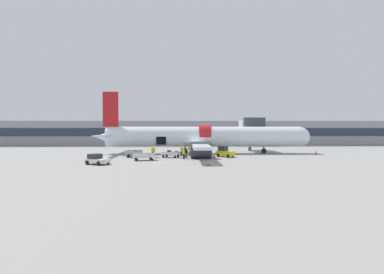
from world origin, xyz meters
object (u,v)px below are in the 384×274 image
object	(u,v)px
ground_crew_loader_a	(184,154)
ground_crew_driver	(198,151)
baggage_cart_loading	(172,154)
ground_crew_supervisor	(181,151)
ground_crew_loader_b	(190,151)
suitcase_on_tarmac_upright	(186,155)
baggage_tug_lead	(97,160)
baggage_cart_queued	(135,154)
airplane	(202,137)
ground_crew_marshal	(153,151)
baggage_tug_mid	(225,152)
ground_crew_helper	(153,151)
baggage_cart_empty	(145,157)

from	to	relation	value
ground_crew_loader_a	ground_crew_driver	distance (m)	4.34
baggage_cart_loading	ground_crew_supervisor	size ratio (longest dim) A/B	2.22
ground_crew_loader_b	suitcase_on_tarmac_upright	xyz separation A→B (m)	(-0.73, -2.75, -0.50)
suitcase_on_tarmac_upright	ground_crew_driver	bearing A→B (deg)	43.71
ground_crew_loader_a	ground_crew_driver	world-z (taller)	ground_crew_driver
baggage_tug_lead	ground_crew_supervisor	size ratio (longest dim) A/B	2.02
baggage_cart_queued	airplane	bearing A→B (deg)	30.02
ground_crew_marshal	airplane	bearing A→B (deg)	37.85
baggage_cart_loading	baggage_tug_mid	bearing A→B (deg)	4.24
baggage_cart_queued	ground_crew_loader_b	size ratio (longest dim) A/B	2.14
airplane	ground_crew_loader_b	world-z (taller)	airplane
baggage_cart_loading	airplane	bearing A→B (deg)	54.32
ground_crew_loader_b	ground_crew_helper	distance (m)	6.11
baggage_tug_lead	ground_crew_helper	distance (m)	12.72
ground_crew_driver	baggage_tug_mid	bearing A→B (deg)	-10.52
airplane	ground_crew_helper	bearing A→B (deg)	-152.38
ground_crew_loader_a	ground_crew_helper	bearing A→B (deg)	134.41
baggage_tug_lead	suitcase_on_tarmac_upright	world-z (taller)	baggage_tug_lead
baggage_tug_lead	ground_crew_driver	size ratio (longest dim) A/B	1.88
baggage_tug_mid	baggage_cart_queued	size ratio (longest dim) A/B	0.82
baggage_cart_empty	ground_crew_loader_a	size ratio (longest dim) A/B	2.62
baggage_cart_queued	ground_crew_marshal	bearing A→B (deg)	1.46
baggage_cart_loading	suitcase_on_tarmac_upright	xyz separation A→B (m)	(2.21, -0.42, -0.13)
baggage_cart_empty	ground_crew_marshal	size ratio (longest dim) A/B	2.36
airplane	baggage_cart_empty	xyz separation A→B (m)	(-8.81, -10.96, -2.41)
baggage_tug_lead	ground_crew_helper	bearing A→B (deg)	62.32
baggage_tug_mid	baggage_cart_queued	distance (m)	14.17
ground_crew_loader_a	ground_crew_marshal	size ratio (longest dim) A/B	0.90
ground_crew_loader_b	baggage_cart_loading	bearing A→B (deg)	-141.58
baggage_tug_mid	ground_crew_helper	xyz separation A→B (m)	(-11.52, 2.21, 0.09)
ground_crew_marshal	suitcase_on_tarmac_upright	size ratio (longest dim) A/B	1.98
ground_crew_loader_a	ground_crew_driver	bearing A→B (deg)	58.88
baggage_cart_queued	ground_crew_driver	distance (m)	9.94
baggage_cart_queued	baggage_cart_empty	distance (m)	5.11
ground_crew_helper	ground_crew_marshal	size ratio (longest dim) A/B	0.92
airplane	ground_crew_marshal	world-z (taller)	airplane
baggage_tug_lead	ground_crew_helper	world-z (taller)	ground_crew_helper
baggage_cart_queued	ground_crew_loader_a	bearing A→B (deg)	-22.37
baggage_cart_queued	ground_crew_loader_a	world-z (taller)	ground_crew_loader_a
baggage_cart_empty	ground_crew_helper	size ratio (longest dim) A/B	2.57
baggage_tug_mid	baggage_cart_empty	bearing A→B (deg)	-159.87
baggage_tug_lead	baggage_cart_queued	distance (m)	9.84
baggage_tug_mid	ground_crew_loader_b	bearing A→B (deg)	162.50
baggage_cart_loading	ground_crew_helper	xyz separation A→B (m)	(-3.15, 2.83, 0.31)
ground_crew_loader_a	baggage_cart_loading	bearing A→B (deg)	129.16
ground_crew_supervisor	baggage_tug_mid	bearing A→B (deg)	-16.80
baggage_tug_mid	suitcase_on_tarmac_upright	xyz separation A→B (m)	(-6.17, -1.04, -0.35)
baggage_tug_lead	baggage_cart_loading	size ratio (longest dim) A/B	0.91
baggage_tug_mid	baggage_cart_queued	world-z (taller)	baggage_tug_mid
baggage_tug_mid	suitcase_on_tarmac_upright	distance (m)	6.26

